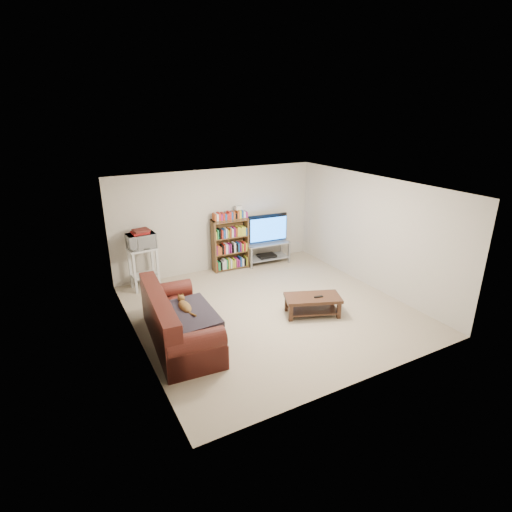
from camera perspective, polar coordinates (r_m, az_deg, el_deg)
floor at (r=7.85m, az=2.05°, el=-7.64°), size 5.00×5.00×0.00m
ceiling at (r=7.05m, az=2.30°, el=9.86°), size 5.00×5.00×0.00m
wall_back at (r=9.50m, az=-5.54°, el=5.11°), size 5.00×0.00×5.00m
wall_front at (r=5.54m, az=15.51°, el=-7.09°), size 5.00×0.00×5.00m
wall_left at (r=6.54m, az=-17.10°, el=-2.92°), size 0.00×5.00×5.00m
wall_right at (r=8.84m, az=16.29°, el=3.22°), size 0.00×5.00×5.00m
sofa at (r=6.81m, az=-11.41°, el=-9.66°), size 1.09×2.20×0.91m
blanket at (r=6.62m, az=-9.69°, el=-8.35°), size 0.83×1.07×0.19m
cat at (r=6.76m, az=-10.14°, el=-7.16°), size 0.28×0.60×0.17m
coffee_table at (r=7.63m, az=8.08°, el=-6.52°), size 1.15×0.86×0.37m
remote at (r=7.56m, az=8.91°, el=-5.77°), size 0.17×0.08×0.02m
tv_stand at (r=10.00m, az=1.55°, el=1.00°), size 1.13×0.58×0.55m
television at (r=9.84m, az=1.58°, el=3.85°), size 1.19×0.25×0.68m
dvd_player at (r=10.06m, az=1.55°, el=0.04°), size 0.46×0.34×0.06m
bookshelf at (r=9.54m, az=-3.70°, el=1.81°), size 0.89×0.31×1.27m
shelf_clutter at (r=9.39m, az=-3.27°, el=6.08°), size 0.65×0.21×0.28m
microwave_stand at (r=8.85m, az=-15.78°, el=-0.90°), size 0.60×0.46×0.92m
microwave at (r=8.69m, az=-16.09°, el=2.10°), size 0.59×0.42×0.31m
game_boxes at (r=8.64m, az=-16.21°, el=3.25°), size 0.35×0.32×0.05m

